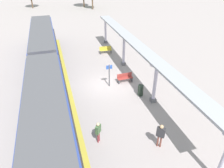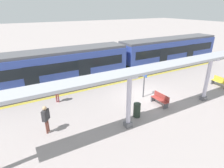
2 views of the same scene
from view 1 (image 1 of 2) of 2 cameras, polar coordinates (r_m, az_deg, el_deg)
name	(u,v)px [view 1 (image 1 of 2)]	position (r m, az deg, el deg)	size (l,w,h in m)	color
ground_plane	(105,85)	(19.47, -1.86, -0.23)	(176.00, 176.00, 0.00)	#A39895
tactile_edge_strip	(69,90)	(19.02, -11.67, -1.75)	(0.36, 28.59, 0.01)	gold
trackbed	(49,94)	(19.02, -16.97, -2.56)	(3.20, 40.59, 0.01)	#38332D
train_near_carriage	(48,121)	(13.15, -17.13, -9.73)	(2.65, 13.31, 3.48)	#32489C
train_far_carriage	(44,43)	(25.45, -18.32, 10.56)	(2.65, 13.31, 3.48)	#32489C
canopy_pillar_second	(155,83)	(16.64, 11.78, 0.21)	(1.10, 0.44, 3.47)	slate
canopy_pillar_third	(124,50)	(22.58, 3.28, 9.36)	(1.10, 0.44, 3.47)	slate
canopy_pillar_fourth	(106,30)	(29.28, -1.80, 14.56)	(1.10, 0.44, 3.47)	slate
canopy_beam	(138,46)	(18.79, 7.28, 10.41)	(1.20, 22.98, 0.16)	#A8AAB2
bench_near_end	(125,78)	(19.77, 3.57, 1.75)	(1.51, 0.49, 0.86)	#973731
bench_mid_platform	(106,50)	(26.14, -1.79, 9.40)	(1.52, 0.51, 0.86)	gold
trash_bin	(140,90)	(17.90, 7.86, -1.76)	(0.48, 0.48, 0.99)	#243126
platform_info_sign	(109,73)	(18.63, -0.77, 2.95)	(0.56, 0.10, 2.20)	#4C4C51
passenger_waiting_near_edge	(98,130)	(13.26, -3.84, -12.58)	(0.45, 0.48, 1.58)	maroon
passenger_by_the_benches	(161,133)	(13.20, 13.25, -13.11)	(0.53, 0.51, 1.76)	brown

